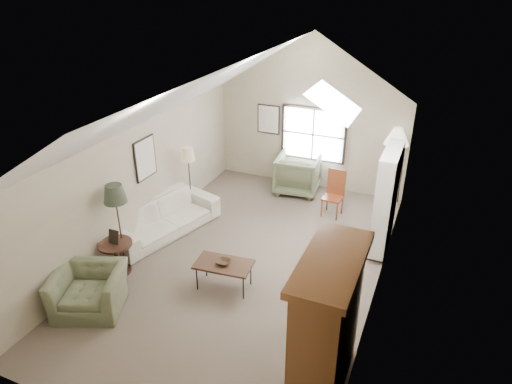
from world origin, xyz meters
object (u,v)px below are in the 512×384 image
at_px(side_table, 117,257).
at_px(side_chair, 333,194).
at_px(armchair_near, 89,290).
at_px(coffee_table, 224,275).
at_px(armchair_far, 298,174).
at_px(sofa, 163,217).
at_px(armoire, 326,329).

height_order(side_table, side_chair, side_chair).
bearing_deg(armchair_near, coffee_table, 15.43).
relative_size(armchair_far, side_chair, 0.99).
distance_m(sofa, armchair_near, 2.65).
relative_size(coffee_table, side_table, 1.58).
distance_m(sofa, side_chair, 3.93).
bearing_deg(side_table, coffee_table, 10.04).
xyz_separation_m(armchair_far, side_chair, (1.15, -0.91, 0.06)).
bearing_deg(sofa, coffee_table, -103.95).
distance_m(coffee_table, side_chair, 3.64).
xyz_separation_m(sofa, side_table, (0.00, -1.60, -0.05)).
bearing_deg(armoire, coffee_table, 146.36).
bearing_deg(side_table, side_chair, 49.65).
height_order(sofa, armchair_far, armchair_far).
xyz_separation_m(armoire, armchair_far, (-2.29, 5.86, -0.60)).
height_order(sofa, side_chair, side_chair).
height_order(armchair_near, coffee_table, armchair_near).
height_order(armoire, sofa, armoire).
xyz_separation_m(armoire, side_table, (-4.38, 1.14, -0.77)).
distance_m(side_table, side_chair, 5.02).
distance_m(armoire, coffee_table, 2.85).
distance_m(armoire, side_table, 4.59).
bearing_deg(armchair_near, armoire, -23.01).
height_order(armoire, side_table, armoire).
bearing_deg(side_table, armchair_near, -77.18).
bearing_deg(armoire, armchair_near, 178.64).
bearing_deg(side_table, armoire, -14.57).
distance_m(armchair_near, side_chair, 5.72).
bearing_deg(armchair_far, armchair_near, 66.66).
distance_m(armchair_near, armchair_far, 6.06).
bearing_deg(sofa, armchair_far, -17.53).
bearing_deg(coffee_table, sofa, 149.80).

